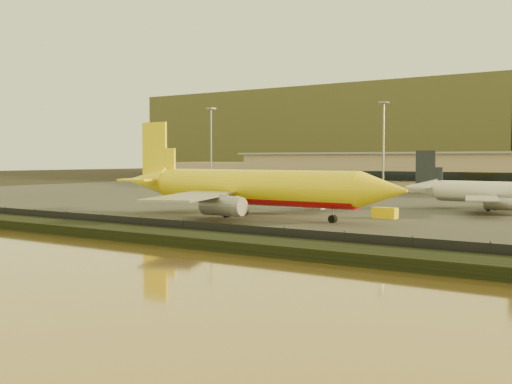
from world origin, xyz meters
TOP-DOWN VIEW (x-y plane):
  - ground at (0.00, 0.00)m, footprint 900.00×900.00m
  - embankment at (0.00, -17.00)m, footprint 320.00×7.00m
  - tarmac at (0.00, 95.00)m, footprint 320.00×220.00m
  - perimeter_fence at (0.00, -13.00)m, footprint 300.00×0.05m
  - terminal_building at (-14.52, 125.55)m, footprint 202.00×25.00m
  - apron_light_masts at (15.00, 75.00)m, footprint 152.20×12.20m
  - dhl_cargo_jet at (-7.19, 15.39)m, footprint 59.00×58.06m
  - white_narrowbody_jet at (26.66, 55.01)m, footprint 42.69×41.45m
  - gse_vehicle_yellow at (13.34, 27.50)m, footprint 4.32×1.96m
  - gse_vehicle_white at (-7.32, 38.68)m, footprint 4.28×2.06m

SIDE VIEW (x-z plane):
  - ground at x=0.00m, z-range 0.00..0.00m
  - tarmac at x=0.00m, z-range 0.00..0.20m
  - embankment at x=0.00m, z-range 0.00..1.40m
  - gse_vehicle_white at x=-7.32m, z-range 0.20..2.09m
  - gse_vehicle_yellow at x=13.34m, z-range 0.20..2.14m
  - perimeter_fence at x=0.00m, z-range 0.20..2.40m
  - white_narrowbody_jet at x=26.66m, z-range -2.27..9.99m
  - dhl_cargo_jet at x=-7.19m, z-range -3.36..14.33m
  - terminal_building at x=-14.52m, z-range -0.05..12.55m
  - apron_light_masts at x=15.00m, z-range 3.00..28.40m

